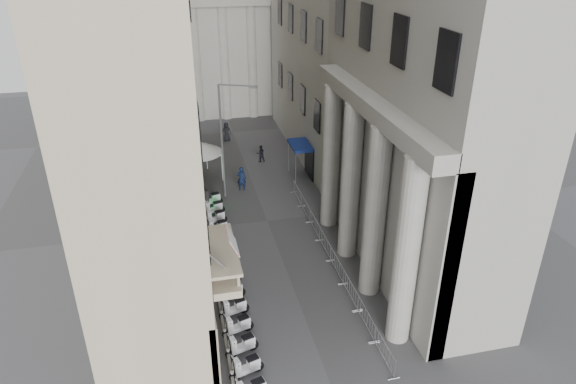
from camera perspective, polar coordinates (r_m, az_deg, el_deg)
name	(u,v)px	position (r m, az deg, el deg)	size (l,w,h in m)	color
iron_fence	(209,236)	(35.69, -8.78, -4.89)	(0.30, 28.00, 1.40)	black
blue_awning	(300,177)	(43.84, 1.34, 1.69)	(1.60, 3.00, 3.00)	navy
flag	(240,378)	(25.51, -5.33, -19.91)	(1.00, 1.40, 8.20)	#9E0C11
scooter_1	(247,376)	(25.59, -4.55, -19.67)	(0.56, 1.40, 1.50)	white
scooter_2	(243,354)	(26.61, -5.05, -17.46)	(0.56, 1.40, 1.50)	white
scooter_3	(239,334)	(27.66, -5.50, -15.42)	(0.56, 1.40, 1.50)	white
scooter_4	(235,316)	(28.74, -5.91, -13.53)	(0.56, 1.40, 1.50)	white
scooter_5	(232,299)	(29.86, -6.29, -11.77)	(0.56, 1.40, 1.50)	white
scooter_6	(228,284)	(31.00, -6.63, -10.15)	(0.56, 1.40, 1.50)	white
scooter_7	(226,270)	(32.17, -6.95, -8.64)	(0.56, 1.40, 1.50)	white
scooter_8	(223,258)	(33.36, -7.24, -7.24)	(0.56, 1.40, 1.50)	white
scooter_9	(221,246)	(34.57, -7.51, -5.93)	(0.56, 1.40, 1.50)	white
scooter_10	(218,235)	(35.79, -7.76, -4.72)	(0.56, 1.40, 1.50)	white
scooter_11	(216,224)	(37.03, -7.99, -3.58)	(0.56, 1.40, 1.50)	white
scooter_12	(214,215)	(38.29, -8.21, -2.52)	(0.56, 1.40, 1.50)	white
scooter_13	(212,206)	(39.56, -8.41, -1.53)	(0.56, 1.40, 1.50)	white
barrier_0	(384,361)	(26.60, 10.58, -17.93)	(0.60, 2.40, 1.10)	#B6B8BE
barrier_1	(365,326)	(28.26, 8.59, -14.54)	(0.60, 2.40, 1.10)	#B6B8BE
barrier_2	(350,297)	(30.05, 6.89, -11.53)	(0.60, 2.40, 1.10)	#B6B8BE
barrier_3	(336,272)	(31.93, 5.40, -8.85)	(0.60, 2.40, 1.10)	#B6B8BE
barrier_4	(325,250)	(33.89, 4.11, -6.48)	(0.60, 2.40, 1.10)	#B6B8BE
barrier_5	(315,231)	(35.92, 2.97, -4.36)	(0.60, 2.40, 1.10)	#B6B8BE
barrier_6	(305,214)	(38.00, 1.95, -2.47)	(0.60, 2.40, 1.10)	#B6B8BE
barrier_7	(297,199)	(40.14, 1.05, -0.78)	(0.60, 2.40, 1.10)	#B6B8BE
security_tent	(205,149)	(42.73, -9.19, 4.79)	(4.16, 4.16, 3.38)	white
street_lamp	(226,132)	(38.61, -6.88, 6.68)	(2.75, 1.34, 9.02)	gray
info_kiosk	(205,201)	(38.25, -9.18, -0.95)	(0.55, 0.96, 1.95)	black
pedestrian_a	(242,179)	(41.28, -5.19, 1.49)	(0.74, 0.49, 2.03)	black
pedestrian_b	(261,153)	(46.65, -3.06, 4.30)	(0.76, 0.59, 1.57)	black
pedestrian_c	(226,132)	(51.80, -6.86, 6.66)	(0.93, 0.60, 1.90)	black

